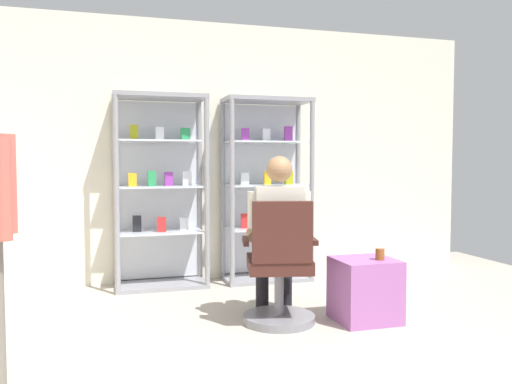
% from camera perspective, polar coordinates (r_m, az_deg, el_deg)
% --- Properties ---
extents(back_wall, '(6.00, 0.10, 2.70)m').
position_cam_1_polar(back_wall, '(5.65, -5.08, 4.34)').
color(back_wall, silver).
rests_on(back_wall, ground).
extents(display_cabinet_left, '(0.90, 0.45, 1.90)m').
position_cam_1_polar(display_cabinet_left, '(5.34, -10.35, 0.20)').
color(display_cabinet_left, gray).
rests_on(display_cabinet_left, ground).
extents(display_cabinet_right, '(0.90, 0.45, 1.90)m').
position_cam_1_polar(display_cabinet_right, '(5.57, 0.99, 0.38)').
color(display_cabinet_right, gray).
rests_on(display_cabinet_right, ground).
extents(office_chair, '(0.61, 0.58, 0.96)m').
position_cam_1_polar(office_chair, '(4.06, 2.59, -8.83)').
color(office_chair, slate).
rests_on(office_chair, ground).
extents(seated_shopkeeper, '(0.55, 0.61, 1.29)m').
position_cam_1_polar(seated_shopkeeper, '(4.17, 2.35, -4.07)').
color(seated_shopkeeper, black).
rests_on(seated_shopkeeper, ground).
extents(storage_crate, '(0.46, 0.44, 0.49)m').
position_cam_1_polar(storage_crate, '(4.28, 11.69, -10.32)').
color(storage_crate, '#9E599E').
rests_on(storage_crate, ground).
extents(tea_glass, '(0.07, 0.07, 0.09)m').
position_cam_1_polar(tea_glass, '(4.20, 13.25, -6.56)').
color(tea_glass, brown).
rests_on(tea_glass, storage_crate).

